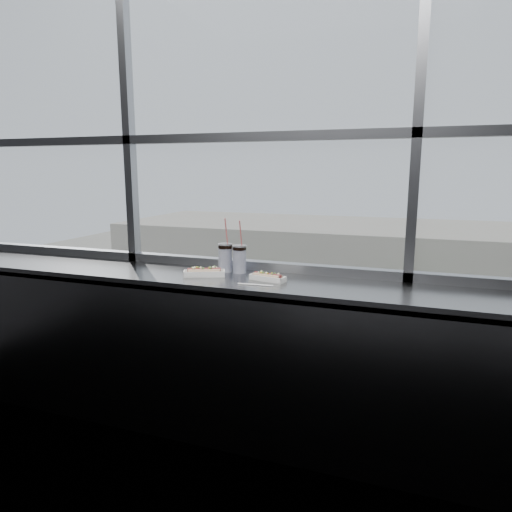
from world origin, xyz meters
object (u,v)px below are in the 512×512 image
(car_far_b, at_px, (399,366))
(hotdog_tray_right, at_px, (268,277))
(car_near_d, at_px, (511,463))
(pedestrian_a, at_px, (320,335))
(soda_cup_left, at_px, (225,256))
(loose_straw, at_px, (255,285))
(pedestrian_b, at_px, (353,346))
(soda_cup_right, at_px, (239,258))
(tree_left, at_px, (250,298))
(tree_center, at_px, (420,312))
(wrapper, at_px, (193,273))
(hotdog_tray_left, at_px, (204,272))
(car_far_a, at_px, (218,343))
(car_near_b, at_px, (204,405))
(car_near_c, at_px, (374,441))

(car_far_b, bearing_deg, hotdog_tray_right, -179.90)
(car_near_d, xyz_separation_m, pedestrian_a, (-10.24, 11.83, -0.08))
(soda_cup_left, xyz_separation_m, loose_straw, (0.32, -0.29, -0.10))
(hotdog_tray_right, relative_size, pedestrian_b, 0.13)
(soda_cup_right, bearing_deg, car_far_b, 88.56)
(hotdog_tray_right, height_order, pedestrian_b, hotdog_tray_right)
(car_far_b, distance_m, tree_left, 11.86)
(tree_center, bearing_deg, wrapper, -93.81)
(pedestrian_a, bearing_deg, hotdog_tray_left, -80.29)
(car_far_a, height_order, pedestrian_b, car_far_a)
(loose_straw, bearing_deg, wrapper, 160.44)
(soda_cup_left, distance_m, soda_cup_right, 0.11)
(soda_cup_left, height_order, car_near_d, soda_cup_left)
(loose_straw, relative_size, wrapper, 2.36)
(soda_cup_right, xyz_separation_m, wrapper, (-0.28, -0.15, -0.09))
(pedestrian_b, bearing_deg, car_near_b, 151.75)
(hotdog_tray_right, height_order, car_far_a, hotdog_tray_right)
(wrapper, bearing_deg, pedestrian_a, 99.52)
(car_near_b, bearing_deg, car_far_a, 27.75)
(car_near_c, bearing_deg, car_near_d, -85.08)
(soda_cup_left, bearing_deg, car_near_b, 117.15)
(wrapper, height_order, pedestrian_b, wrapper)
(pedestrian_b, bearing_deg, hotdog_tray_right, -174.15)
(soda_cup_left, relative_size, wrapper, 3.97)
(soda_cup_left, distance_m, loose_straw, 0.44)
(pedestrian_a, distance_m, tree_left, 5.81)
(loose_straw, distance_m, tree_center, 29.73)
(car_near_c, relative_size, car_far_b, 0.79)
(car_near_c, relative_size, pedestrian_b, 3.00)
(car_far_b, bearing_deg, pedestrian_a, 56.53)
(car_near_b, distance_m, pedestrian_a, 12.31)
(tree_center, bearing_deg, soda_cup_right, -93.27)
(hotdog_tray_left, height_order, wrapper, hotdog_tray_left)
(car_far_b, bearing_deg, hotdog_tray_left, 179.09)
(soda_cup_left, relative_size, car_far_b, 0.05)
(tree_left, bearing_deg, wrapper, -70.37)
(hotdog_tray_right, bearing_deg, hotdog_tray_left, -163.61)
(hotdog_tray_left, distance_m, car_near_d, 20.38)
(loose_straw, relative_size, car_far_a, 0.03)
(car_near_c, relative_size, tree_left, 1.13)
(car_near_c, bearing_deg, pedestrian_b, 17.56)
(hotdog_tray_right, xyz_separation_m, car_near_c, (-0.34, 16.29, -11.14))
(loose_straw, height_order, wrapper, wrapper)
(car_far_a, bearing_deg, soda_cup_left, -149.86)
(car_far_a, bearing_deg, loose_straw, -149.50)
(car_near_c, height_order, car_near_d, car_near_d)
(wrapper, xyz_separation_m, tree_center, (1.89, 28.29, -8.61))
(hotdog_tray_left, bearing_deg, car_far_a, 90.06)
(pedestrian_b, bearing_deg, car_far_b, -132.58)
(car_far_a, xyz_separation_m, tree_left, (0.89, 4.00, 2.21))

